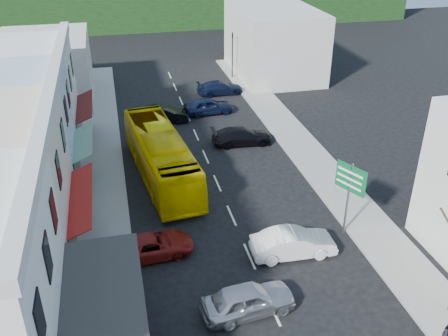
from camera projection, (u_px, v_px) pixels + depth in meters
ground at (249, 256)px, 26.57m from camera, size 120.00×120.00×0.00m
sidewalk_left at (102, 180)px, 33.61m from camera, size 3.00×52.00×0.15m
sidewalk_right at (311, 157)px, 36.61m from camera, size 3.00×52.00×0.15m
distant_block_left at (46, 69)px, 45.91m from camera, size 8.00×10.00×6.00m
distant_block_right at (274, 42)px, 52.83m from camera, size 8.00×12.00×7.00m
bus at (161, 157)px, 33.43m from camera, size 3.85×11.81×3.10m
car_silver at (248, 300)px, 22.65m from camera, size 4.58×2.30×1.40m
car_white at (293, 244)px, 26.37m from camera, size 4.46×1.95×1.40m
car_red at (152, 244)px, 26.33m from camera, size 4.75×2.29×1.40m
car_black_near at (242, 136)px, 38.49m from camera, size 4.58×2.04×1.40m
car_navy_mid at (208, 106)px, 43.94m from camera, size 4.53×2.14×1.40m
car_black_far at (163, 114)px, 42.34m from camera, size 4.60×2.36×1.40m
car_navy_far at (220, 87)px, 48.44m from camera, size 4.59×2.08×1.40m
pedestrian_left at (109, 257)px, 24.92m from camera, size 0.47×0.64×1.70m
direction_sign at (348, 200)px, 27.40m from camera, size 1.75×2.16×4.43m
traffic_signal at (232, 56)px, 51.95m from camera, size 0.79×1.13×4.87m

